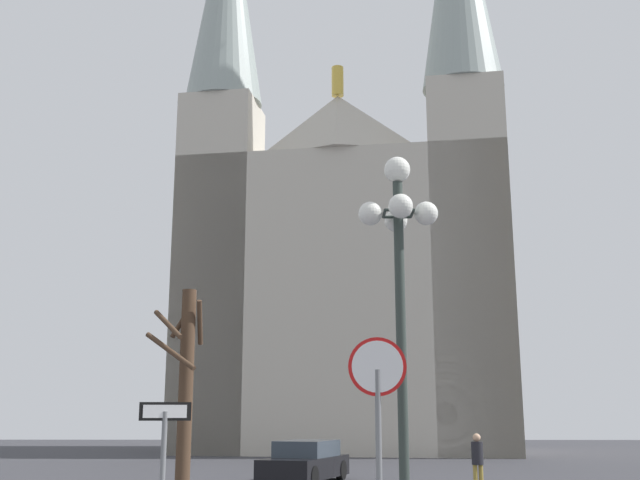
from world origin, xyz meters
TOP-DOWN VIEW (x-y plane):
  - cathedral at (2.06, 38.32)m, footprint 20.51×15.01m
  - stop_sign at (1.70, 2.94)m, footprint 0.78×0.08m
  - one_way_arrow_sign at (-1.05, 2.72)m, footprint 0.65×0.17m
  - street_lamp at (2.18, 4.71)m, footprint 1.30×1.30m
  - bare_tree at (-2.38, 10.88)m, footprint 1.33×1.41m
  - parked_car_near_black at (0.20, 18.65)m, footprint 2.99×4.58m
  - pedestrian_walking at (5.11, 14.60)m, footprint 0.32×0.32m

SIDE VIEW (x-z plane):
  - parked_car_near_black at x=0.20m, z-range -0.03..1.30m
  - pedestrian_walking at x=5.11m, z-range 0.17..1.83m
  - one_way_arrow_sign at x=-1.05m, z-range 0.31..2.65m
  - stop_sign at x=1.70m, z-range 0.64..3.83m
  - bare_tree at x=-2.38m, z-range 0.16..5.29m
  - street_lamp at x=2.18m, z-range 1.21..7.54m
  - cathedral at x=2.06m, z-range -7.27..30.17m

